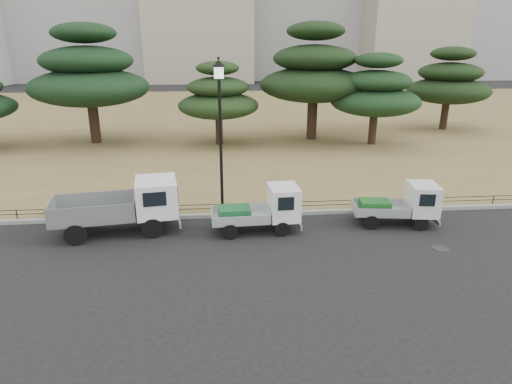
{
  "coord_description": "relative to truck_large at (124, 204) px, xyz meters",
  "views": [
    {
      "loc": [
        -1.45,
        -14.7,
        6.95
      ],
      "look_at": [
        0.0,
        2.0,
        1.3
      ],
      "focal_mm": 30.0,
      "sensor_mm": 36.0,
      "label": 1
    }
  ],
  "objects": [
    {
      "name": "pine_east_far",
      "position": [
        23.54,
        20.02,
        3.02
      ],
      "size": [
        6.92,
        6.92,
        6.95
      ],
      "color": "black",
      "rests_on": "lawn"
    },
    {
      "name": "truck_kei_front",
      "position": [
        5.42,
        -0.37,
        -0.24
      ],
      "size": [
        3.49,
        1.64,
        1.81
      ],
      "rotation": [
        0.0,
        0.0,
        0.05
      ],
      "color": "black",
      "rests_on": "ground"
    },
    {
      "name": "pine_center_left",
      "position": [
        3.8,
        15.42,
        2.45
      ],
      "size": [
        5.87,
        5.87,
        5.96
      ],
      "color": "black",
      "rests_on": "lawn"
    },
    {
      "name": "pine_center_right",
      "position": [
        11.03,
        16.76,
        4.04
      ],
      "size": [
        8.2,
        8.2,
        8.7
      ],
      "color": "black",
      "rests_on": "lawn"
    },
    {
      "name": "street_lamp",
      "position": [
        3.84,
        1.52,
        3.31
      ],
      "size": [
        0.57,
        0.57,
        6.37
      ],
      "color": "black",
      "rests_on": "lawn"
    },
    {
      "name": "lawn",
      "position": [
        5.24,
        29.22,
        -1.07
      ],
      "size": [
        120.0,
        56.0,
        0.15
      ],
      "primitive_type": "cube",
      "color": "olive",
      "rests_on": "ground"
    },
    {
      "name": "tarp_pile",
      "position": [
        -2.23,
        1.59,
        -0.63
      ],
      "size": [
        1.49,
        1.18,
        0.91
      ],
      "rotation": [
        0.0,
        0.0,
        -0.14
      ],
      "color": "#144DA0",
      "rests_on": "lawn"
    },
    {
      "name": "truck_large",
      "position": [
        0.0,
        0.0,
        0.0
      ],
      "size": [
        4.95,
        2.51,
        2.06
      ],
      "rotation": [
        0.0,
        0.0,
        0.15
      ],
      "color": "black",
      "rests_on": "ground"
    },
    {
      "name": "curb",
      "position": [
        5.24,
        1.22,
        -1.07
      ],
      "size": [
        120.0,
        0.25,
        0.16
      ],
      "primitive_type": "cube",
      "color": "gray",
      "rests_on": "ground"
    },
    {
      "name": "ground",
      "position": [
        5.24,
        -1.38,
        -1.15
      ],
      "size": [
        220.0,
        220.0,
        0.0
      ],
      "primitive_type": "plane",
      "color": "black"
    },
    {
      "name": "pipe_fence",
      "position": [
        5.24,
        1.37,
        -0.71
      ],
      "size": [
        38.0,
        0.04,
        0.4
      ],
      "color": "black",
      "rests_on": "lawn"
    },
    {
      "name": "pine_east_near",
      "position": [
        15.14,
        14.56,
        2.78
      ],
      "size": [
        6.47,
        6.47,
        6.54
      ],
      "color": "black",
      "rests_on": "lawn"
    },
    {
      "name": "pine_west_near",
      "position": [
        -5.53,
        16.87,
        3.94
      ],
      "size": [
        8.55,
        8.55,
        8.55
      ],
      "color": "black",
      "rests_on": "lawn"
    },
    {
      "name": "manhole",
      "position": [
        11.74,
        -2.58,
        -1.14
      ],
      "size": [
        0.6,
        0.6,
        0.01
      ],
      "primitive_type": "cylinder",
      "color": "#2D2D30",
      "rests_on": "ground"
    },
    {
      "name": "truck_kei_rear",
      "position": [
        11.18,
        -0.19,
        -0.28
      ],
      "size": [
        3.48,
        1.85,
        1.74
      ],
      "rotation": [
        0.0,
        0.0,
        -0.14
      ],
      "color": "black",
      "rests_on": "ground"
    }
  ]
}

